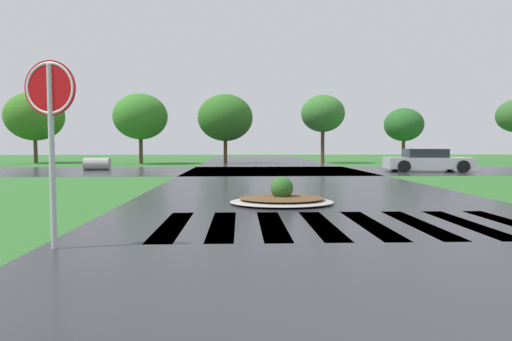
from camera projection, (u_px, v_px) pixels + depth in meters
asphalt_roadway at (308, 196)px, 12.46m from camera, size 9.62×80.00×0.01m
asphalt_cross_road at (275, 171)px, 24.44m from camera, size 90.00×8.66×0.01m
crosswalk_stripes at (346, 224)px, 8.04m from camera, size 6.75×3.01×0.01m
stop_sign at (51, 109)px, 6.06m from camera, size 0.75×0.18×2.62m
median_island at (282, 198)px, 10.79m from camera, size 2.55×1.98×0.68m
car_white_sedan at (427, 161)px, 23.65m from camera, size 4.56×2.37×1.23m
drainage_pipe_stack at (97, 164)px, 24.98m from camera, size 1.43×0.76×0.70m
background_treeline at (215, 117)px, 33.94m from camera, size 41.74×6.22×5.52m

